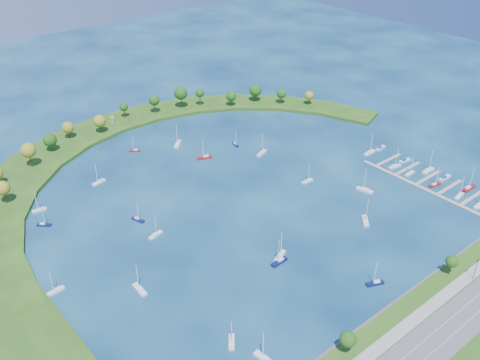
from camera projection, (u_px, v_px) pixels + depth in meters
ground at (239, 193)px, 284.31m from camera, size 700.00×700.00×0.00m
south_shoreline at (449, 326)px, 202.79m from camera, size 420.00×43.10×11.60m
breakwater at (114, 184)px, 290.41m from camera, size 286.74×247.64×2.00m
breakwater_trees at (129, 126)px, 330.50m from camera, size 241.84×92.35×15.58m
harbor_tower at (113, 120)px, 354.41m from camera, size 2.60×2.60×4.05m
dock_system at (434, 185)px, 290.90m from camera, size 24.28×82.00×1.60m
moored_boat_0 at (135, 150)px, 324.44m from camera, size 6.00×5.58×9.42m
moored_boat_1 at (178, 143)px, 331.81m from camera, size 8.79×8.66×14.17m
moored_boat_2 at (280, 255)px, 238.59m from camera, size 8.72×5.69×12.49m
moored_boat_3 at (55, 290)px, 219.39m from camera, size 7.78×2.63×11.26m
moored_boat_4 at (140, 289)px, 220.07m from camera, size 2.79×8.79×12.78m
moored_boat_5 at (99, 182)px, 292.81m from camera, size 8.37×3.82×11.88m
moored_boat_6 at (279, 261)px, 235.26m from camera, size 8.60×2.89×12.44m
moored_boat_7 at (138, 219)px, 262.70m from camera, size 3.97×7.33×10.39m
moored_boat_8 at (365, 190)px, 285.74m from camera, size 4.44×9.39×13.31m
moored_boat_9 at (39, 209)px, 269.93m from camera, size 7.36×3.35×10.45m
moored_boat_10 at (44, 224)px, 259.10m from camera, size 6.35×5.95×10.00m
moored_boat_11 at (235, 144)px, 331.48m from camera, size 3.79×6.94×9.83m
moored_boat_12 at (205, 157)px, 316.90m from camera, size 8.90×5.17×12.63m
moored_boat_13 at (232, 341)px, 196.45m from camera, size 6.39×7.15×11.05m
moored_boat_14 at (265, 358)px, 189.55m from camera, size 3.15×9.01×13.01m
moored_boat_15 at (365, 220)px, 261.90m from camera, size 8.08×8.36×13.35m
moored_boat_16 at (307, 181)px, 293.93m from camera, size 7.34×2.51×10.61m
moored_boat_17 at (262, 153)px, 321.51m from camera, size 9.23×5.53×13.12m
moored_boat_18 at (156, 234)px, 251.96m from camera, size 7.93×3.96×11.23m
moored_boat_19 at (375, 283)px, 223.45m from camera, size 7.94×5.05×11.35m
docked_boat_0 at (480, 205)px, 273.44m from camera, size 9.05×2.89×13.16m
docked_boat_2 at (459, 195)px, 280.98m from camera, size 8.17×3.44×11.63m
docked_boat_3 at (469, 188)px, 287.29m from camera, size 9.43×2.72×13.83m
docked_boat_4 at (435, 184)px, 290.54m from camera, size 7.65×3.26×10.90m
docked_boat_5 at (445, 178)px, 296.85m from camera, size 9.06×2.66×1.84m
docked_boat_6 at (410, 173)px, 300.94m from camera, size 7.58×2.49×10.99m
docked_boat_7 at (428, 170)px, 303.54m from camera, size 9.14×2.59×13.43m
docked_boat_8 at (395, 166)px, 307.64m from camera, size 8.38×3.45×11.96m
docked_boat_9 at (405, 160)px, 313.94m from camera, size 8.24×3.21×1.64m
docked_boat_10 at (369, 152)px, 321.99m from camera, size 8.88×3.12×12.81m
docked_boat_11 at (381, 148)px, 327.32m from camera, size 8.48×3.37×1.68m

